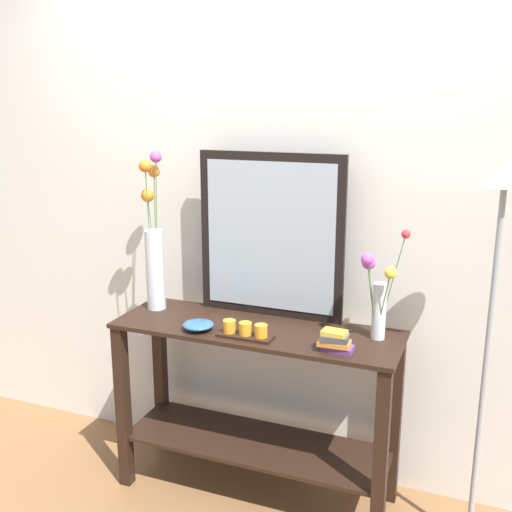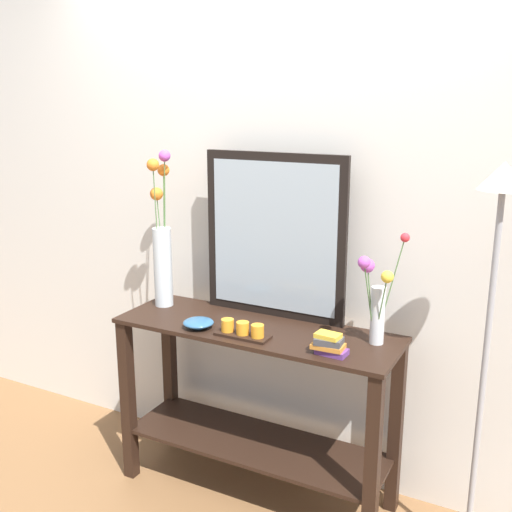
{
  "view_description": "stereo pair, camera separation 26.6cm",
  "coord_description": "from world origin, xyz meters",
  "views": [
    {
      "loc": [
        0.95,
        -2.4,
        1.85
      ],
      "look_at": [
        0.0,
        0.0,
        1.18
      ],
      "focal_mm": 42.76,
      "sensor_mm": 36.0,
      "label": 1
    },
    {
      "loc": [
        1.19,
        -2.29,
        1.85
      ],
      "look_at": [
        0.0,
        0.0,
        1.18
      ],
      "focal_mm": 42.76,
      "sensor_mm": 36.0,
      "label": 2
    }
  ],
  "objects": [
    {
      "name": "mirror_leaning",
      "position": [
        -0.0,
        0.18,
        1.23
      ],
      "size": [
        0.7,
        0.03,
        0.77
      ],
      "color": "black",
      "rests_on": "console_table"
    },
    {
      "name": "vase_right",
      "position": [
        0.53,
        0.06,
        1.05
      ],
      "size": [
        0.19,
        0.14,
        0.48
      ],
      "color": "silver",
      "rests_on": "console_table"
    },
    {
      "name": "decorative_bowl",
      "position": [
        -0.23,
        -0.12,
        0.87
      ],
      "size": [
        0.14,
        0.14,
        0.04
      ],
      "color": "#2D5B84",
      "rests_on": "console_table"
    },
    {
      "name": "wall_back",
      "position": [
        0.0,
        0.33,
        1.35
      ],
      "size": [
        6.4,
        0.08,
        2.7
      ],
      "primitive_type": "cube",
      "color": "silver",
      "rests_on": "ground"
    },
    {
      "name": "floor_lamp",
      "position": [
        0.98,
        -0.0,
        1.11
      ],
      "size": [
        0.24,
        0.24,
        1.63
      ],
      "color": "#9E9EA3",
      "rests_on": "ground"
    },
    {
      "name": "ground_plane",
      "position": [
        0.0,
        0.0,
        -0.01
      ],
      "size": [
        7.0,
        6.0,
        0.02
      ],
      "primitive_type": "cube",
      "color": "brown"
    },
    {
      "name": "tall_vase_left",
      "position": [
        -0.56,
        0.07,
        1.14
      ],
      "size": [
        0.12,
        0.17,
        0.77
      ],
      "color": "silver",
      "rests_on": "console_table"
    },
    {
      "name": "console_table",
      "position": [
        0.0,
        0.0,
        0.52
      ],
      "size": [
        1.31,
        0.43,
        0.84
      ],
      "color": "black",
      "rests_on": "ground"
    },
    {
      "name": "book_stack",
      "position": [
        0.4,
        -0.13,
        0.89
      ],
      "size": [
        0.14,
        0.09,
        0.09
      ],
      "color": "#663884",
      "rests_on": "console_table"
    },
    {
      "name": "candle_tray",
      "position": [
        -0.0,
        -0.12,
        0.87
      ],
      "size": [
        0.24,
        0.09,
        0.07
      ],
      "color": "black",
      "rests_on": "console_table"
    }
  ]
}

